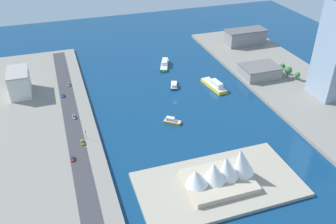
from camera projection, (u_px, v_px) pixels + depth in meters
name	position (u px, v px, depth m)	size (l,w,h in m)	color
ground_plane	(175.00, 100.00, 267.82)	(440.00, 440.00, 0.00)	navy
quay_west	(286.00, 80.00, 293.08)	(70.00, 240.00, 2.43)	gray
quay_east	(40.00, 122.00, 241.26)	(70.00, 240.00, 2.43)	gray
peninsula_point	(218.00, 184.00, 190.71)	(86.25, 45.59, 2.00)	#A89E89
road_strip	(71.00, 115.00, 246.13)	(10.36, 228.00, 0.15)	#38383D
ferry_green_doubledeck	(165.00, 64.00, 317.84)	(14.67, 24.67, 5.04)	#2D8C4C
ferry_yellow_fast	(214.00, 85.00, 283.42)	(11.11, 29.33, 6.88)	yellow
patrol_launch_navy	(174.00, 85.00, 285.34)	(9.28, 15.27, 3.67)	#1E284C
water_taxi_orange	(172.00, 121.00, 241.46)	(11.70, 10.14, 4.07)	orange
hotel_broad_white	(19.00, 82.00, 267.00)	(14.95, 26.61, 18.42)	silver
warehouse_low_gray	(245.00, 37.00, 353.72)	(39.84, 17.31, 14.52)	gray
carpark_squat_concrete	(260.00, 71.00, 294.22)	(30.58, 22.33, 9.19)	gray
pickup_red	(72.00, 158.00, 205.24)	(1.96, 4.66, 1.65)	black
sedan_silver	(69.00, 84.00, 282.28)	(2.14, 4.98, 1.42)	black
hatchback_blue	(63.00, 95.00, 267.28)	(1.87, 4.43, 1.62)	black
van_white	(74.00, 117.00, 242.37)	(1.81, 4.80, 1.61)	black
taxi_yellow_cab	(82.00, 142.00, 218.27)	(2.11, 4.73, 1.44)	black
traffic_light_waterfront	(86.00, 133.00, 220.11)	(0.36, 0.36, 6.50)	black
opera_landmark	(222.00, 172.00, 186.68)	(39.29, 27.03, 21.00)	#BCAD93
park_tree_cluster	(288.00, 70.00, 292.52)	(9.46, 19.24, 9.36)	brown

